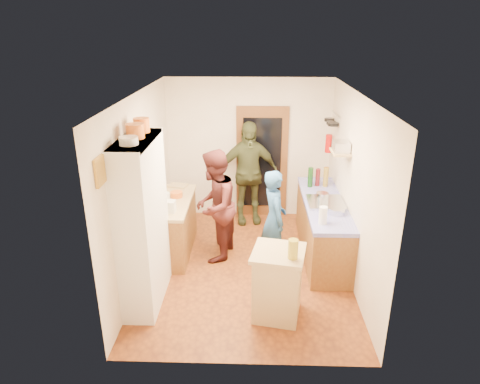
{
  "coord_description": "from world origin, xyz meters",
  "views": [
    {
      "loc": [
        0.09,
        -5.65,
        3.45
      ],
      "look_at": [
        -0.1,
        0.15,
        1.17
      ],
      "focal_mm": 32.0,
      "sensor_mm": 36.0,
      "label": 1
    }
  ],
  "objects_px": {
    "right_counter_base": "(322,229)",
    "island_base": "(277,285)",
    "hutch_body": "(143,223)",
    "person_left": "(217,205)",
    "person_hob": "(276,219)",
    "person_back": "(248,173)"
  },
  "relations": [
    {
      "from": "person_hob",
      "to": "person_back",
      "type": "xyz_separation_m",
      "value": [
        -0.44,
        1.51,
        0.2
      ]
    },
    {
      "from": "island_base",
      "to": "person_hob",
      "type": "distance_m",
      "value": 1.3
    },
    {
      "from": "right_counter_base",
      "to": "island_base",
      "type": "distance_m",
      "value": 1.8
    },
    {
      "from": "hutch_body",
      "to": "person_back",
      "type": "bearing_deg",
      "value": 61.94
    },
    {
      "from": "hutch_body",
      "to": "person_left",
      "type": "bearing_deg",
      "value": 53.51
    },
    {
      "from": "hutch_body",
      "to": "island_base",
      "type": "height_order",
      "value": "hutch_body"
    },
    {
      "from": "hutch_body",
      "to": "island_base",
      "type": "relative_size",
      "value": 2.56
    },
    {
      "from": "island_base",
      "to": "person_left",
      "type": "xyz_separation_m",
      "value": [
        -0.86,
        1.47,
        0.44
      ]
    },
    {
      "from": "island_base",
      "to": "person_hob",
      "type": "bearing_deg",
      "value": 88.35
    },
    {
      "from": "person_hob",
      "to": "person_back",
      "type": "bearing_deg",
      "value": 3.75
    },
    {
      "from": "person_left",
      "to": "person_back",
      "type": "xyz_separation_m",
      "value": [
        0.46,
        1.3,
        0.07
      ]
    },
    {
      "from": "person_hob",
      "to": "person_left",
      "type": "bearing_deg",
      "value": 64.35
    },
    {
      "from": "island_base",
      "to": "person_left",
      "type": "bearing_deg",
      "value": 120.38
    },
    {
      "from": "island_base",
      "to": "person_left",
      "type": "relative_size",
      "value": 0.49
    },
    {
      "from": "hutch_body",
      "to": "person_back",
      "type": "height_order",
      "value": "hutch_body"
    },
    {
      "from": "person_hob",
      "to": "person_back",
      "type": "distance_m",
      "value": 1.59
    },
    {
      "from": "hutch_body",
      "to": "person_hob",
      "type": "xyz_separation_m",
      "value": [
        1.74,
        0.94,
        -0.35
      ]
    },
    {
      "from": "person_left",
      "to": "person_back",
      "type": "bearing_deg",
      "value": 171.8
    },
    {
      "from": "hutch_body",
      "to": "person_left",
      "type": "height_order",
      "value": "hutch_body"
    },
    {
      "from": "hutch_body",
      "to": "person_left",
      "type": "relative_size",
      "value": 1.26
    },
    {
      "from": "right_counter_base",
      "to": "person_hob",
      "type": "bearing_deg",
      "value": -154.24
    },
    {
      "from": "right_counter_base",
      "to": "island_base",
      "type": "bearing_deg",
      "value": -116.03
    }
  ]
}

